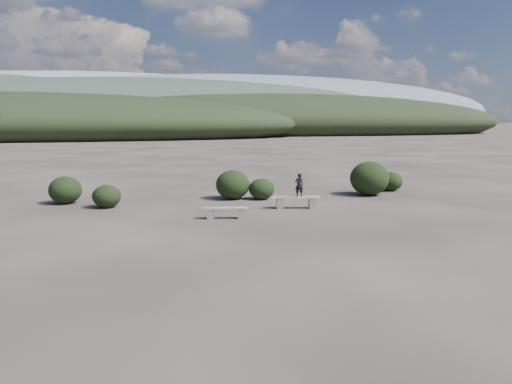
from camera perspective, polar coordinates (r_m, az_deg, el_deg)
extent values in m
plane|color=black|center=(13.43, 7.03, -6.59)|extent=(1200.00, 1200.00, 0.00)
cube|color=slate|center=(17.51, -5.24, -2.50)|extent=(0.29, 0.35, 0.36)
cube|color=slate|center=(17.47, -1.72, -2.49)|extent=(0.29, 0.35, 0.36)
cube|color=gray|center=(17.45, -3.49, -1.84)|extent=(1.65, 0.68, 0.04)
cube|color=slate|center=(19.48, 2.77, -1.30)|extent=(0.34, 0.42, 0.42)
cube|color=slate|center=(19.61, 6.44, -1.28)|extent=(0.34, 0.42, 0.42)
cube|color=gray|center=(19.50, 4.62, -0.60)|extent=(1.93, 0.81, 0.05)
imported|color=black|center=(19.44, 4.95, 0.80)|extent=(0.35, 0.24, 0.91)
ellipsoid|color=black|center=(20.50, -16.71, -0.47)|extent=(1.11, 1.11, 0.91)
ellipsoid|color=black|center=(21.79, -2.68, 0.84)|extent=(1.48, 1.48, 1.27)
ellipsoid|color=black|center=(21.73, 0.65, 0.34)|extent=(1.13, 1.13, 0.90)
ellipsoid|color=black|center=(23.49, 12.84, 1.53)|extent=(1.78, 1.78, 1.56)
ellipsoid|color=black|center=(25.24, 15.16, 1.19)|extent=(1.13, 1.13, 0.94)
ellipsoid|color=black|center=(22.05, -20.97, 0.21)|extent=(1.34, 1.34, 1.13)
ellipsoid|color=black|center=(104.09, -25.65, 6.96)|extent=(110.00, 40.00, 12.00)
ellipsoid|color=black|center=(128.40, 3.85, 8.01)|extent=(120.00, 44.00, 14.00)
ellipsoid|color=#323C31|center=(172.17, -12.79, 8.61)|extent=(190.00, 64.00, 24.00)
ellipsoid|color=slate|center=(320.99, -0.77, 9.30)|extent=(340.00, 110.00, 44.00)
ellipsoid|color=gray|center=(412.97, -17.96, 9.03)|extent=(460.00, 140.00, 56.00)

